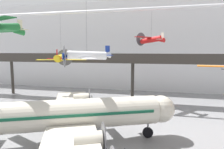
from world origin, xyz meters
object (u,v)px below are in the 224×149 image
object	(u,v)px
suspended_plane_red_highwing	(151,40)
suspended_plane_white_twin	(87,56)
suspended_plane_yellow_lowwing	(61,58)
airliner_silver_main	(63,115)

from	to	relation	value
suspended_plane_red_highwing	suspended_plane_white_twin	distance (m)	16.64
suspended_plane_yellow_lowwing	suspended_plane_white_twin	size ratio (longest dim) A/B	1.12
suspended_plane_yellow_lowwing	airliner_silver_main	bearing A→B (deg)	-168.13
suspended_plane_yellow_lowwing	suspended_plane_white_twin	distance (m)	14.40
suspended_plane_yellow_lowwing	suspended_plane_white_twin	world-z (taller)	suspended_plane_white_twin
airliner_silver_main	suspended_plane_yellow_lowwing	world-z (taller)	suspended_plane_yellow_lowwing
airliner_silver_main	suspended_plane_red_highwing	size ratio (longest dim) A/B	4.71
airliner_silver_main	suspended_plane_white_twin	bearing A→B (deg)	53.06
airliner_silver_main	suspended_plane_white_twin	distance (m)	8.33
suspended_plane_yellow_lowwing	suspended_plane_red_highwing	size ratio (longest dim) A/B	1.60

